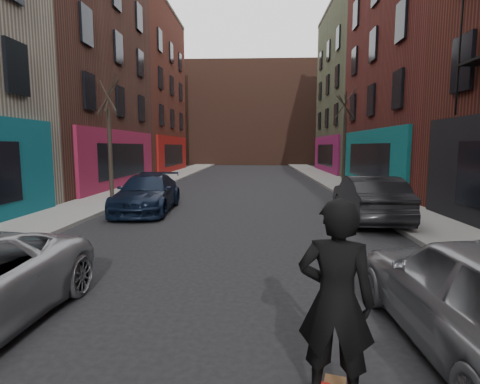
# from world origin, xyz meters

# --- Properties ---
(sidewalk_left) EXTENTS (2.50, 84.00, 0.13)m
(sidewalk_left) POSITION_xyz_m (-6.25, 30.00, 0.07)
(sidewalk_left) COLOR gray
(sidewalk_left) RESTS_ON ground
(sidewalk_right) EXTENTS (2.50, 84.00, 0.13)m
(sidewalk_right) POSITION_xyz_m (6.25, 30.00, 0.07)
(sidewalk_right) COLOR gray
(sidewalk_right) RESTS_ON ground
(building_far) EXTENTS (40.00, 10.00, 14.00)m
(building_far) POSITION_xyz_m (0.00, 56.00, 7.00)
(building_far) COLOR #47281E
(building_far) RESTS_ON ground
(tree_left_far) EXTENTS (2.00, 2.00, 6.50)m
(tree_left_far) POSITION_xyz_m (-6.20, 18.00, 3.38)
(tree_left_far) COLOR black
(tree_left_far) RESTS_ON sidewalk_left
(tree_right_far) EXTENTS (2.00, 2.00, 6.80)m
(tree_right_far) POSITION_xyz_m (6.20, 24.00, 3.53)
(tree_right_far) COLOR black
(tree_right_far) RESTS_ON sidewalk_right
(parked_left_end) EXTENTS (2.28, 5.06, 1.44)m
(parked_left_end) POSITION_xyz_m (-3.48, 14.68, 0.72)
(parked_left_end) COLOR black
(parked_left_end) RESTS_ON ground
(parked_right_end) EXTENTS (1.80, 4.78, 1.56)m
(parked_right_end) POSITION_xyz_m (4.60, 13.16, 0.78)
(parked_right_end) COLOR black
(parked_right_end) RESTS_ON ground
(skateboarder) EXTENTS (0.82, 0.65, 1.98)m
(skateboarder) POSITION_xyz_m (1.54, 3.79, 1.09)
(skateboarder) COLOR black
(skateboarder) RESTS_ON skateboard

